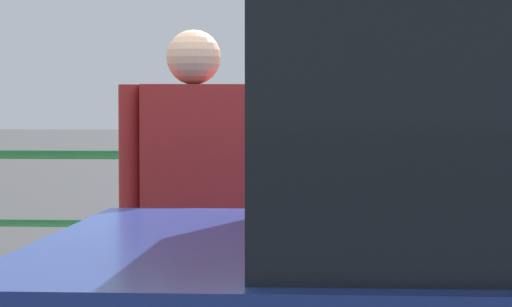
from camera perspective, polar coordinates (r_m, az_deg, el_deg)
The scene contains 3 objects.
parking_meter at distance 4.40m, azimuth 5.20°, elevation -1.40°, with size 0.16×0.17×1.47m.
pedestrian_at_meter at distance 4.45m, azimuth -3.26°, elevation -2.73°, with size 0.61×0.64×1.66m.
background_railing at distance 7.24m, azimuth 2.47°, elevation -2.19°, with size 24.06×0.06×1.06m.
Camera 1 is at (0.25, -4.13, 1.49)m, focal length 76.53 mm.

